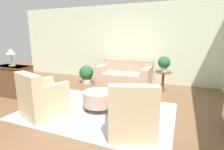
{
  "coord_description": "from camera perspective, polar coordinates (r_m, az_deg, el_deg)",
  "views": [
    {
      "loc": [
        1.71,
        -3.32,
        1.7
      ],
      "look_at": [
        0.15,
        0.55,
        0.75
      ],
      "focal_mm": 28.0,
      "sensor_mm": 36.0,
      "label": 1
    }
  ],
  "objects": [
    {
      "name": "table_lamp",
      "position": [
        5.52,
        -30.15,
        6.3
      ],
      "size": [
        0.25,
        0.25,
        0.48
      ],
      "color": "tan",
      "rests_on": "dresser"
    },
    {
      "name": "dresser",
      "position": [
        5.64,
        -29.26,
        -1.62
      ],
      "size": [
        1.05,
        0.5,
        0.87
      ],
      "color": "brown",
      "rests_on": "ground_plane"
    },
    {
      "name": "wall_back",
      "position": [
        6.6,
        7.03,
        10.14
      ],
      "size": [
        9.98,
        0.12,
        2.8
      ],
      "color": "beige",
      "rests_on": "ground_plane"
    },
    {
      "name": "side_table",
      "position": [
        5.67,
        16.33,
        -0.87
      ],
      "size": [
        0.48,
        0.48,
        0.61
      ],
      "color": "brown",
      "rests_on": "ground_plane"
    },
    {
      "name": "ottoman_table",
      "position": [
        4.07,
        -4.31,
        -7.52
      ],
      "size": [
        0.72,
        0.72,
        0.44
      ],
      "color": "tan",
      "rests_on": "rug"
    },
    {
      "name": "rug",
      "position": [
        4.1,
        -4.93,
        -11.64
      ],
      "size": [
        3.37,
        2.26,
        0.01
      ],
      "color": "#BCB2C1",
      "rests_on": "ground_plane"
    },
    {
      "name": "potted_plant_on_side_table",
      "position": [
        5.58,
        16.63,
        3.78
      ],
      "size": [
        0.37,
        0.37,
        0.47
      ],
      "color": "beige",
      "rests_on": "side_table"
    },
    {
      "name": "armchair_left",
      "position": [
        4.04,
        -21.97,
        -7.29
      ],
      "size": [
        1.0,
        1.02,
        0.96
      ],
      "color": "#C6B289",
      "rests_on": "rug"
    },
    {
      "name": "potted_plant_floor",
      "position": [
        6.36,
        -8.36,
        0.47
      ],
      "size": [
        0.51,
        0.51,
        0.65
      ],
      "color": "beige",
      "rests_on": "ground_plane"
    },
    {
      "name": "couch",
      "position": [
        6.18,
        4.13,
        -0.19
      ],
      "size": [
        1.82,
        0.96,
        0.85
      ],
      "color": "tan",
      "rests_on": "ground_plane"
    },
    {
      "name": "armchair_right",
      "position": [
        3.09,
        6.53,
        -12.68
      ],
      "size": [
        1.0,
        1.02,
        0.96
      ],
      "color": "#C6B289",
      "rests_on": "rug"
    },
    {
      "name": "ground_plane",
      "position": [
        4.1,
        -4.93,
        -11.71
      ],
      "size": [
        16.0,
        16.0,
        0.0
      ],
      "primitive_type": "plane",
      "color": "brown"
    }
  ]
}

